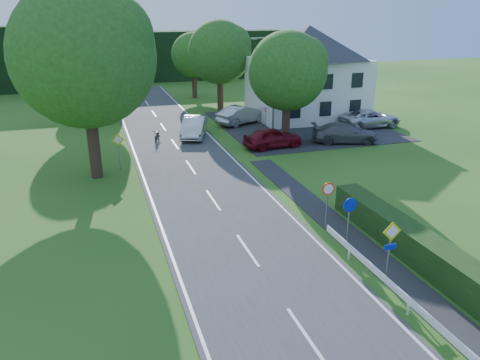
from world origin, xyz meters
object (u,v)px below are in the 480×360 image
object	(u,v)px
streetlight	(272,82)
motorcycle	(157,136)
parked_car_silver_a	(242,115)
parked_car_silver_b	(370,118)
parasol	(266,117)
parked_car_red	(273,138)
parked_car_grey	(345,133)
moving_car	(194,127)

from	to	relation	value
streetlight	motorcycle	bearing A→B (deg)	173.32
parked_car_silver_a	parked_car_silver_b	bearing A→B (deg)	-140.00
motorcycle	parked_car_silver_a	xyz separation A→B (m)	(8.35, 3.99, 0.32)
parked_car_silver_a	parasol	xyz separation A→B (m)	(1.77, -1.48, 0.02)
streetlight	parked_car_silver_b	world-z (taller)	streetlight
streetlight	parked_car_red	bearing A→B (deg)	-109.05
motorcycle	parked_car_red	distance (m)	9.22
motorcycle	parked_car_grey	size ratio (longest dim) A/B	0.38
motorcycle	parasol	bearing A→B (deg)	29.56
streetlight	parasol	world-z (taller)	streetlight
parked_car_red	parked_car_silver_b	size ratio (longest dim) A/B	0.81
streetlight	parked_car_grey	size ratio (longest dim) A/B	1.55
motorcycle	parked_car_silver_b	xyz separation A→B (m)	(18.92, -0.64, 0.26)
moving_car	parked_car_silver_a	xyz separation A→B (m)	(5.18, 3.23, 0.02)
streetlight	parked_car_silver_a	distance (m)	6.28
streetlight	parked_car_red	world-z (taller)	streetlight
motorcycle	parked_car_grey	bearing A→B (deg)	-2.33
moving_car	motorcycle	size ratio (longest dim) A/B	2.55
streetlight	parasol	bearing A→B (deg)	76.64
parked_car_red	parasol	bearing A→B (deg)	-21.31
streetlight	parked_car_grey	distance (m)	7.04
parked_car_silver_a	parked_car_grey	xyz separation A→B (m)	(5.80, -8.58, -0.09)
parked_car_grey	parked_car_silver_b	size ratio (longest dim) A/B	0.93
parked_car_silver_b	motorcycle	bearing A→B (deg)	87.14
moving_car	motorcycle	world-z (taller)	moving_car
parked_car_red	parked_car_silver_b	bearing A→B (deg)	-76.59
parked_car_silver_a	parked_car_silver_b	distance (m)	11.54
streetlight	parked_car_red	xyz separation A→B (m)	(-1.10, -3.18, -3.66)
motorcycle	parked_car_silver_b	bearing A→B (deg)	13.70
parked_car_red	parasol	world-z (taller)	parasol
motorcycle	parked_car_silver_b	size ratio (longest dim) A/B	0.35
parked_car_silver_a	parked_car_silver_b	xyz separation A→B (m)	(10.57, -4.63, -0.06)
parked_car_red	parked_car_grey	world-z (taller)	parked_car_red
motorcycle	parked_car_red	world-z (taller)	parked_car_red
parasol	streetlight	bearing A→B (deg)	-103.36
streetlight	parked_car_silver_a	bearing A→B (deg)	100.24
motorcycle	moving_car	bearing A→B (deg)	29.13
streetlight	parked_car_silver_b	distance (m)	10.33
parked_car_red	streetlight	bearing A→B (deg)	-24.29
moving_car	parked_car_red	bearing A→B (deg)	-25.89
parasol	motorcycle	bearing A→B (deg)	-166.08
parked_car_silver_a	parked_car_silver_b	size ratio (longest dim) A/B	0.91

